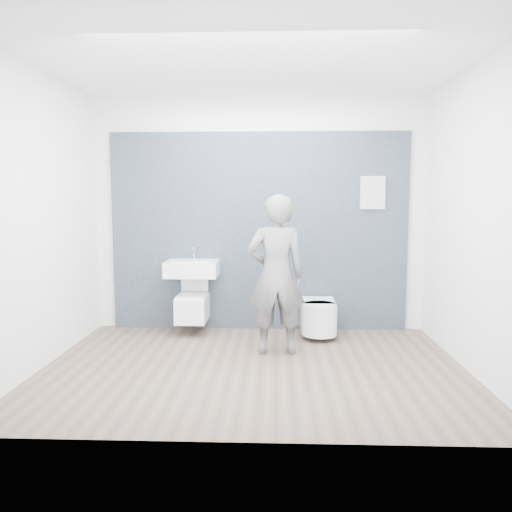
{
  "coord_description": "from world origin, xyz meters",
  "views": [
    {
      "loc": [
        0.2,
        -4.61,
        1.58
      ],
      "look_at": [
        0.0,
        0.6,
        1.0
      ],
      "focal_mm": 35.0,
      "sensor_mm": 36.0,
      "label": 1
    }
  ],
  "objects_px": {
    "washbasin": "(192,268)",
    "toilet_rounded": "(319,317)",
    "toilet_square": "(192,306)",
    "visitor": "(276,275)"
  },
  "relations": [
    {
      "from": "washbasin",
      "to": "toilet_rounded",
      "type": "bearing_deg",
      "value": -4.24
    },
    {
      "from": "washbasin",
      "to": "toilet_rounded",
      "type": "relative_size",
      "value": 0.91
    },
    {
      "from": "washbasin",
      "to": "toilet_square",
      "type": "distance_m",
      "value": 0.46
    },
    {
      "from": "toilet_square",
      "to": "toilet_rounded",
      "type": "relative_size",
      "value": 1.02
    },
    {
      "from": "washbasin",
      "to": "toilet_square",
      "type": "height_order",
      "value": "washbasin"
    },
    {
      "from": "washbasin",
      "to": "toilet_rounded",
      "type": "distance_m",
      "value": 1.59
    },
    {
      "from": "washbasin",
      "to": "visitor",
      "type": "relative_size",
      "value": 0.37
    },
    {
      "from": "washbasin",
      "to": "toilet_rounded",
      "type": "xyz_separation_m",
      "value": [
        1.49,
        -0.11,
        -0.55
      ]
    },
    {
      "from": "washbasin",
      "to": "visitor",
      "type": "height_order",
      "value": "visitor"
    },
    {
      "from": "toilet_rounded",
      "to": "visitor",
      "type": "distance_m",
      "value": 1.0
    }
  ]
}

